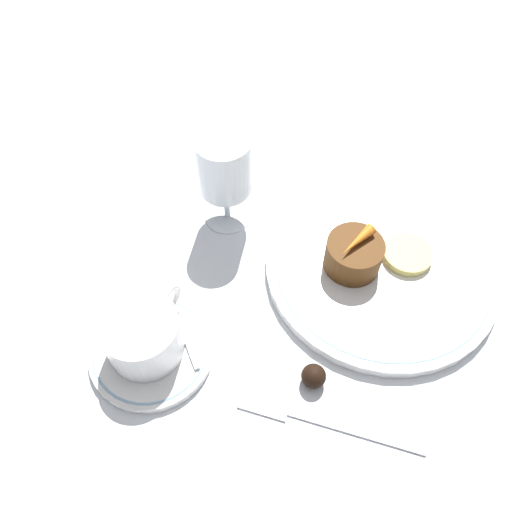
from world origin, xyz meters
The scene contains 11 objects.
ground_plane centered at (0.00, 0.00, 0.00)m, with size 3.00×3.00×0.00m, color white.
dinner_plate centered at (0.04, -0.02, 0.01)m, with size 0.27×0.27×0.01m.
saucer centered at (-0.18, 0.15, 0.01)m, with size 0.13×0.13×0.01m.
coffee_cup centered at (-0.18, 0.16, 0.04)m, with size 0.11×0.08×0.05m.
spoon centered at (-0.13, 0.15, 0.01)m, with size 0.07×0.09×0.00m.
wine_glass centered at (0.02, 0.18, 0.08)m, with size 0.06×0.06×0.13m.
fork centered at (-0.16, -0.02, 0.00)m, with size 0.05×0.18×0.01m.
dessert_cake centered at (0.02, 0.01, 0.03)m, with size 0.07×0.07×0.04m.
carrot_garnish centered at (0.02, 0.01, 0.06)m, with size 0.05×0.03×0.01m.
pineapple_slice centered at (0.06, -0.04, 0.02)m, with size 0.06×0.06×0.01m.
chocolate_truffle centered at (-0.12, -0.01, 0.01)m, with size 0.03×0.03×0.03m.
Camera 1 is at (-0.32, -0.05, 0.49)m, focal length 35.00 mm.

